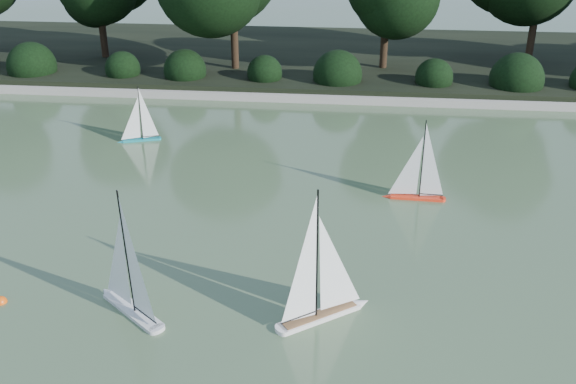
{
  "coord_description": "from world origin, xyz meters",
  "views": [
    {
      "loc": [
        0.27,
        -6.12,
        4.62
      ],
      "look_at": [
        -0.63,
        2.24,
        0.7
      ],
      "focal_mm": 40.0,
      "sensor_mm": 36.0,
      "label": 1
    }
  ],
  "objects_px": {
    "sailboat_teal": "(137,132)",
    "sailboat_white_b": "(327,296)",
    "sailboat_orange": "(413,186)",
    "race_buoy": "(1,302)",
    "sailboat_white_a": "(126,290)"
  },
  "relations": [
    {
      "from": "sailboat_orange",
      "to": "race_buoy",
      "type": "height_order",
      "value": "sailboat_orange"
    },
    {
      "from": "sailboat_teal",
      "to": "sailboat_white_b",
      "type": "bearing_deg",
      "value": -53.29
    },
    {
      "from": "sailboat_orange",
      "to": "sailboat_white_b",
      "type": "bearing_deg",
      "value": -109.87
    },
    {
      "from": "race_buoy",
      "to": "sailboat_orange",
      "type": "bearing_deg",
      "value": 34.13
    },
    {
      "from": "sailboat_white_a",
      "to": "sailboat_white_b",
      "type": "bearing_deg",
      "value": 2.87
    },
    {
      "from": "sailboat_orange",
      "to": "race_buoy",
      "type": "relative_size",
      "value": 9.21
    },
    {
      "from": "sailboat_white_b",
      "to": "sailboat_teal",
      "type": "height_order",
      "value": "sailboat_white_b"
    },
    {
      "from": "sailboat_orange",
      "to": "sailboat_teal",
      "type": "distance_m",
      "value": 5.84
    },
    {
      "from": "sailboat_teal",
      "to": "sailboat_orange",
      "type": "bearing_deg",
      "value": -21.86
    },
    {
      "from": "sailboat_teal",
      "to": "race_buoy",
      "type": "relative_size",
      "value": 7.83
    },
    {
      "from": "sailboat_orange",
      "to": "sailboat_teal",
      "type": "xyz_separation_m",
      "value": [
        -5.42,
        2.17,
        -0.03
      ]
    },
    {
      "from": "race_buoy",
      "to": "sailboat_teal",
      "type": "bearing_deg",
      "value": 91.24
    },
    {
      "from": "sailboat_teal",
      "to": "race_buoy",
      "type": "height_order",
      "value": "sailboat_teal"
    },
    {
      "from": "sailboat_white_b",
      "to": "race_buoy",
      "type": "distance_m",
      "value": 4.07
    },
    {
      "from": "sailboat_orange",
      "to": "race_buoy",
      "type": "distance_m",
      "value": 6.4
    }
  ]
}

